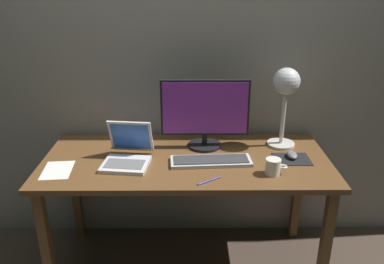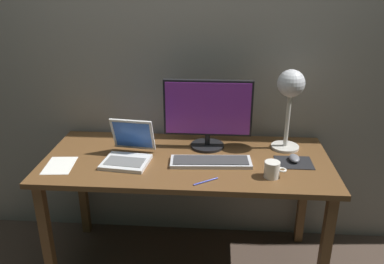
{
  "view_description": "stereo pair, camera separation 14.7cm",
  "coord_description": "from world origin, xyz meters",
  "px_view_note": "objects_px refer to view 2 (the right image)",
  "views": [
    {
      "loc": [
        0.02,
        -1.98,
        1.7
      ],
      "look_at": [
        0.03,
        -0.05,
        0.92
      ],
      "focal_mm": 36.56,
      "sensor_mm": 36.0,
      "label": 1
    },
    {
      "loc": [
        0.17,
        -1.97,
        1.7
      ],
      "look_at": [
        0.03,
        -0.05,
        0.92
      ],
      "focal_mm": 36.56,
      "sensor_mm": 36.0,
      "label": 2
    }
  ],
  "objects_px": {
    "keyboard_main": "(211,162)",
    "desk_lamp": "(290,91)",
    "monitor": "(208,112)",
    "laptop": "(129,149)",
    "coffee_mug": "(272,170)",
    "pen": "(206,181)",
    "mouse": "(294,159)"
  },
  "relations": [
    {
      "from": "keyboard_main",
      "to": "desk_lamp",
      "type": "xyz_separation_m",
      "value": [
        0.43,
        0.24,
        0.34
      ]
    },
    {
      "from": "monitor",
      "to": "laptop",
      "type": "distance_m",
      "value": 0.5
    },
    {
      "from": "desk_lamp",
      "to": "laptop",
      "type": "bearing_deg",
      "value": -166.74
    },
    {
      "from": "laptop",
      "to": "desk_lamp",
      "type": "height_order",
      "value": "desk_lamp"
    },
    {
      "from": "coffee_mug",
      "to": "pen",
      "type": "height_order",
      "value": "coffee_mug"
    },
    {
      "from": "monitor",
      "to": "desk_lamp",
      "type": "distance_m",
      "value": 0.48
    },
    {
      "from": "mouse",
      "to": "pen",
      "type": "distance_m",
      "value": 0.54
    },
    {
      "from": "desk_lamp",
      "to": "coffee_mug",
      "type": "distance_m",
      "value": 0.49
    },
    {
      "from": "keyboard_main",
      "to": "mouse",
      "type": "height_order",
      "value": "mouse"
    },
    {
      "from": "laptop",
      "to": "desk_lamp",
      "type": "bearing_deg",
      "value": 13.26
    },
    {
      "from": "desk_lamp",
      "to": "pen",
      "type": "xyz_separation_m",
      "value": [
        -0.45,
        -0.44,
        -0.35
      ]
    },
    {
      "from": "monitor",
      "to": "keyboard_main",
      "type": "xyz_separation_m",
      "value": [
        0.03,
        -0.22,
        -0.21
      ]
    },
    {
      "from": "laptop",
      "to": "monitor",
      "type": "bearing_deg",
      "value": 24.45
    },
    {
      "from": "monitor",
      "to": "coffee_mug",
      "type": "distance_m",
      "value": 0.52
    },
    {
      "from": "coffee_mug",
      "to": "monitor",
      "type": "bearing_deg",
      "value": 134.07
    },
    {
      "from": "monitor",
      "to": "keyboard_main",
      "type": "height_order",
      "value": "monitor"
    },
    {
      "from": "laptop",
      "to": "mouse",
      "type": "bearing_deg",
      "value": 1.58
    },
    {
      "from": "monitor",
      "to": "laptop",
      "type": "relative_size",
      "value": 1.69
    },
    {
      "from": "monitor",
      "to": "keyboard_main",
      "type": "bearing_deg",
      "value": -83.14
    },
    {
      "from": "keyboard_main",
      "to": "coffee_mug",
      "type": "height_order",
      "value": "coffee_mug"
    },
    {
      "from": "keyboard_main",
      "to": "laptop",
      "type": "height_order",
      "value": "laptop"
    },
    {
      "from": "monitor",
      "to": "mouse",
      "type": "bearing_deg",
      "value": -19.23
    },
    {
      "from": "keyboard_main",
      "to": "mouse",
      "type": "distance_m",
      "value": 0.46
    },
    {
      "from": "monitor",
      "to": "mouse",
      "type": "height_order",
      "value": "monitor"
    },
    {
      "from": "laptop",
      "to": "keyboard_main",
      "type": "bearing_deg",
      "value": -3.73
    },
    {
      "from": "desk_lamp",
      "to": "coffee_mug",
      "type": "bearing_deg",
      "value": -108.13
    },
    {
      "from": "coffee_mug",
      "to": "pen",
      "type": "relative_size",
      "value": 0.81
    },
    {
      "from": "keyboard_main",
      "to": "coffee_mug",
      "type": "xyz_separation_m",
      "value": [
        0.31,
        -0.13,
        0.03
      ]
    },
    {
      "from": "laptop",
      "to": "coffee_mug",
      "type": "xyz_separation_m",
      "value": [
        0.77,
        -0.16,
        -0.02
      ]
    },
    {
      "from": "keyboard_main",
      "to": "desk_lamp",
      "type": "height_order",
      "value": "desk_lamp"
    },
    {
      "from": "mouse",
      "to": "pen",
      "type": "relative_size",
      "value": 0.69
    },
    {
      "from": "laptop",
      "to": "desk_lamp",
      "type": "xyz_separation_m",
      "value": [
        0.89,
        0.21,
        0.29
      ]
    }
  ]
}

